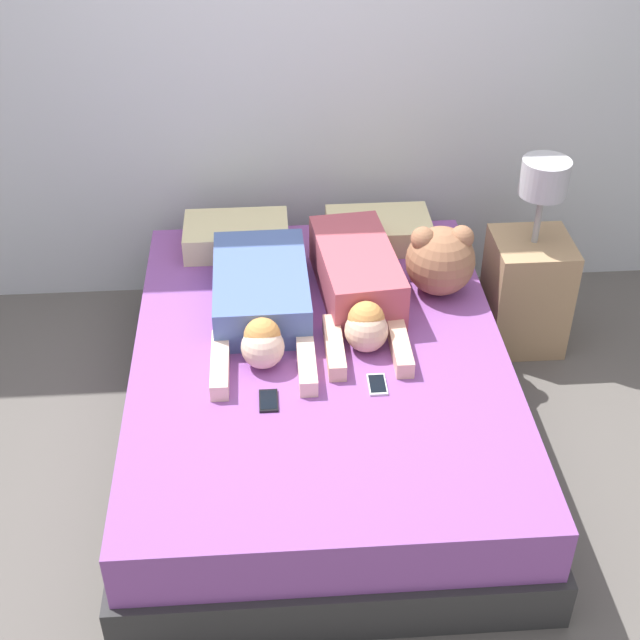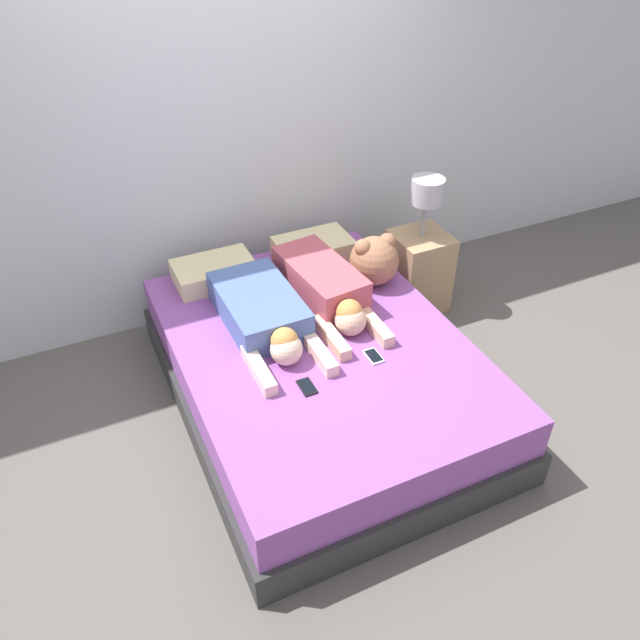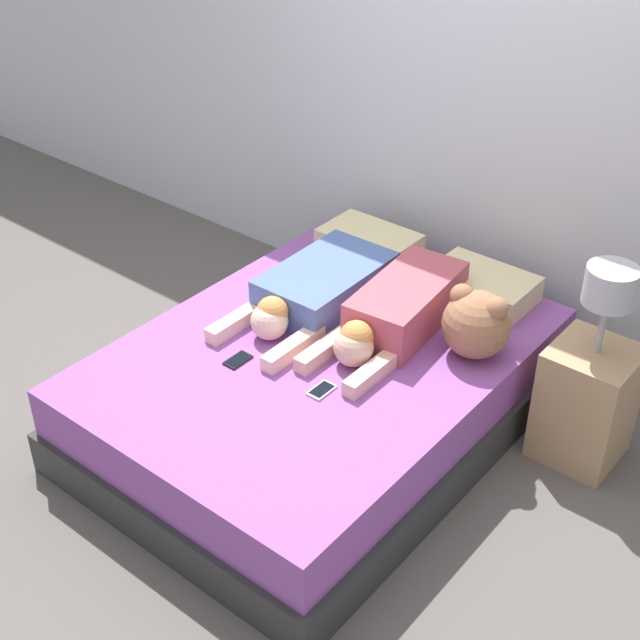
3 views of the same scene
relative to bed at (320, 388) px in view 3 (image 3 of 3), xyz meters
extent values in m
plane|color=#5B5651|center=(0.00, 0.00, -0.22)|extent=(12.00, 12.00, 0.00)
cube|color=silver|center=(0.00, 1.20, 1.08)|extent=(12.00, 0.06, 2.60)
cube|color=#2D2D2D|center=(0.00, 0.00, -0.12)|extent=(1.58, 2.10, 0.21)
cube|color=#8C4C9E|center=(0.00, 0.00, 0.11)|extent=(1.52, 2.04, 0.24)
cube|color=beige|center=(-0.34, 0.83, 0.29)|extent=(0.49, 0.32, 0.13)
cube|color=beige|center=(0.34, 0.83, 0.29)|extent=(0.49, 0.32, 0.13)
cube|color=#4C66A5|center=(-0.23, 0.33, 0.32)|extent=(0.41, 0.67, 0.19)
sphere|color=beige|center=(-0.23, -0.08, 0.31)|extent=(0.17, 0.17, 0.17)
sphere|color=#D18C47|center=(-0.23, -0.06, 0.35)|extent=(0.15, 0.15, 0.15)
cube|color=beige|center=(-0.40, -0.11, 0.26)|extent=(0.07, 0.37, 0.07)
cube|color=beige|center=(-0.06, -0.11, 0.26)|extent=(0.07, 0.37, 0.07)
cube|color=#B24C59|center=(0.19, 0.40, 0.34)|extent=(0.38, 0.68, 0.22)
sphere|color=beige|center=(0.19, 0.00, 0.32)|extent=(0.18, 0.18, 0.18)
sphere|color=#D18C47|center=(0.19, 0.02, 0.36)|extent=(0.15, 0.15, 0.15)
cube|color=beige|center=(0.06, -0.03, 0.26)|extent=(0.07, 0.36, 0.07)
cube|color=beige|center=(0.32, -0.03, 0.26)|extent=(0.07, 0.36, 0.07)
cube|color=black|center=(-0.22, -0.31, 0.23)|extent=(0.07, 0.13, 0.01)
cube|color=black|center=(-0.22, -0.31, 0.24)|extent=(0.06, 0.11, 0.00)
cube|color=silver|center=(0.21, -0.24, 0.23)|extent=(0.07, 0.13, 0.01)
cube|color=black|center=(0.21, -0.24, 0.24)|extent=(0.06, 0.11, 0.00)
sphere|color=#996647|center=(0.56, 0.40, 0.38)|extent=(0.31, 0.31, 0.31)
sphere|color=#996647|center=(0.47, 0.40, 0.50)|extent=(0.11, 0.11, 0.11)
sphere|color=#996647|center=(0.64, 0.40, 0.50)|extent=(0.11, 0.11, 0.11)
cube|color=tan|center=(1.03, 0.60, 0.06)|extent=(0.36, 0.36, 0.56)
cylinder|color=#999999|center=(1.03, 0.60, 0.46)|extent=(0.03, 0.03, 0.24)
cylinder|color=#B2B2B7|center=(1.03, 0.60, 0.67)|extent=(0.22, 0.22, 0.16)
camera|label=1|loc=(-0.20, -2.86, 2.45)|focal=50.00mm
camera|label=2|loc=(-1.13, -2.42, 2.41)|focal=35.00mm
camera|label=3|loc=(2.06, -2.53, 2.54)|focal=50.00mm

